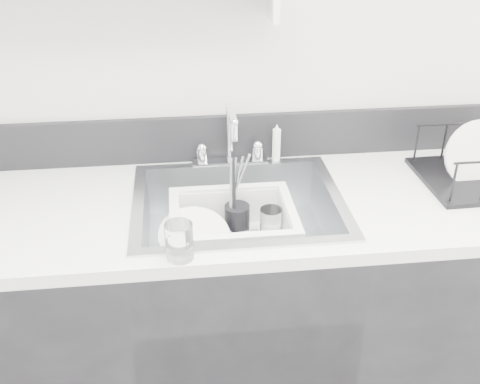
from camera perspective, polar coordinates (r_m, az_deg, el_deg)
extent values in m
cube|color=silver|center=(1.84, -1.27, 14.16)|extent=(3.50, 0.02, 2.60)
cube|color=black|center=(2.00, -0.17, -12.85)|extent=(3.20, 0.62, 0.88)
cube|color=silver|center=(1.72, -0.19, -1.50)|extent=(3.20, 0.62, 0.04)
cube|color=black|center=(1.94, -1.17, 5.57)|extent=(3.20, 0.02, 0.16)
cube|color=silver|center=(1.93, -1.02, 3.10)|extent=(0.26, 0.06, 0.02)
cylinder|color=silver|center=(1.91, -3.87, 3.68)|extent=(0.04, 0.04, 0.05)
cylinder|color=silver|center=(1.93, 1.78, 3.96)|extent=(0.04, 0.04, 0.05)
cylinder|color=silver|center=(1.89, -1.05, 5.87)|extent=(0.02, 0.02, 0.20)
cylinder|color=silver|center=(1.78, -0.85, 8.00)|extent=(0.02, 0.15, 0.02)
cylinder|color=white|center=(1.93, 3.72, 4.99)|extent=(0.03, 0.03, 0.14)
cube|color=silver|center=(1.75, 3.37, 18.70)|extent=(0.02, 0.14, 0.10)
cylinder|color=white|center=(1.75, -4.27, -5.83)|extent=(0.24, 0.24, 0.01)
cylinder|color=white|center=(1.75, -4.13, -5.34)|extent=(0.23, 0.23, 0.01)
cylinder|color=white|center=(1.73, -4.66, -4.51)|extent=(0.27, 0.26, 0.10)
cylinder|color=black|center=(1.81, -0.29, -2.81)|extent=(0.08, 0.08, 0.10)
cylinder|color=silver|center=(1.77, -0.72, -0.17)|extent=(0.01, 0.05, 0.20)
cylinder|color=silver|center=(1.77, 0.18, -0.70)|extent=(0.02, 0.04, 0.18)
cylinder|color=black|center=(1.76, -0.64, 0.33)|extent=(0.01, 0.06, 0.22)
cylinder|color=white|center=(1.80, 3.14, -3.16)|extent=(0.08, 0.08, 0.10)
cylinder|color=white|center=(1.45, -6.18, -4.99)|extent=(0.08, 0.08, 0.10)
imported|color=white|center=(1.74, 2.65, -5.74)|extent=(0.14, 0.14, 0.03)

